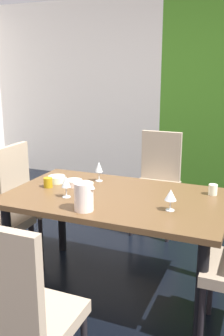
% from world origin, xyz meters
% --- Properties ---
extents(ground_plane, '(5.96, 5.46, 0.02)m').
position_xyz_m(ground_plane, '(0.00, 0.00, -0.01)').
color(ground_plane, black).
extents(back_panel_interior, '(2.85, 0.10, 2.62)m').
position_xyz_m(back_panel_interior, '(-1.55, 2.68, 1.31)').
color(back_panel_interior, silver).
rests_on(back_panel_interior, ground_plane).
extents(dining_table, '(1.60, 0.98, 0.75)m').
position_xyz_m(dining_table, '(0.32, -0.13, 0.66)').
color(dining_table, brown).
rests_on(dining_table, ground_plane).
extents(chair_head_near, '(0.44, 0.44, 1.04)m').
position_xyz_m(chair_head_near, '(0.32, -1.33, 0.58)').
color(chair_head_near, tan).
rests_on(chair_head_near, ground_plane).
extents(chair_head_far, '(0.44, 0.45, 1.02)m').
position_xyz_m(chair_head_far, '(0.29, 1.08, 0.57)').
color(chair_head_far, tan).
rests_on(chair_head_far, ground_plane).
extents(chair_left_far, '(0.44, 0.44, 0.99)m').
position_xyz_m(chair_left_far, '(-0.67, 0.12, 0.56)').
color(chair_left_far, tan).
rests_on(chair_left_far, ground_plane).
extents(wine_glass_east, '(0.07, 0.07, 0.16)m').
position_xyz_m(wine_glass_east, '(-0.00, -0.30, 0.87)').
color(wine_glass_east, silver).
rests_on(wine_glass_east, dining_table).
extents(wine_glass_west, '(0.08, 0.08, 0.14)m').
position_xyz_m(wine_glass_west, '(0.75, -0.27, 0.86)').
color(wine_glass_west, silver).
rests_on(wine_glass_west, dining_table).
extents(wine_glass_corner, '(0.06, 0.06, 0.17)m').
position_xyz_m(wine_glass_corner, '(0.05, 0.16, 0.87)').
color(wine_glass_corner, silver).
rests_on(wine_glass_corner, dining_table).
extents(serving_bowl_right, '(0.14, 0.14, 0.05)m').
position_xyz_m(serving_bowl_right, '(-0.08, -0.04, 0.78)').
color(serving_bowl_right, beige).
rests_on(serving_bowl_right, dining_table).
extents(serving_bowl_left, '(0.14, 0.14, 0.05)m').
position_xyz_m(serving_bowl_left, '(-0.25, -0.01, 0.78)').
color(serving_bowl_left, '#DFF0C9').
rests_on(serving_bowl_left, dining_table).
extents(cup_near_window, '(0.07, 0.07, 0.08)m').
position_xyz_m(cup_near_window, '(-0.25, -0.15, 0.79)').
color(cup_near_window, '#A68313').
rests_on(cup_near_window, dining_table).
extents(cup_rear, '(0.07, 0.07, 0.09)m').
position_xyz_m(cup_rear, '(0.14, -0.27, 0.80)').
color(cup_rear, silver).
rests_on(cup_rear, dining_table).
extents(cup_front, '(0.06, 0.06, 0.08)m').
position_xyz_m(cup_front, '(0.97, 0.16, 0.79)').
color(cup_front, white).
rests_on(cup_front, dining_table).
extents(pitcher_near_shelf, '(0.14, 0.13, 0.19)m').
position_xyz_m(pitcher_near_shelf, '(0.24, -0.48, 0.85)').
color(pitcher_near_shelf, white).
rests_on(pitcher_near_shelf, dining_table).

